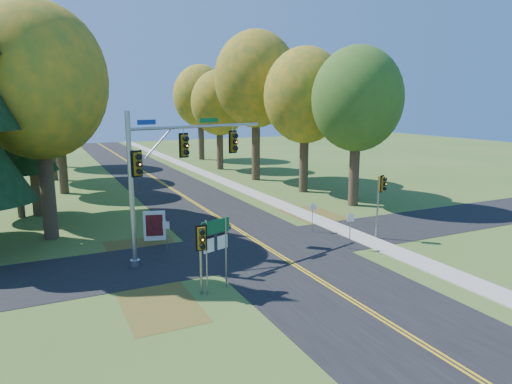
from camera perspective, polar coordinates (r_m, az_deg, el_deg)
name	(u,v)px	position (r m, az deg, el deg)	size (l,w,h in m)	color
ground	(281,257)	(25.26, 3.17, -8.10)	(160.00, 160.00, 0.00)	#375C20
road_main	(281,257)	(25.25, 3.17, -8.07)	(8.00, 160.00, 0.02)	black
road_cross	(265,246)	(26.93, 1.11, -6.83)	(60.00, 6.00, 0.02)	black
centerline_left	(280,257)	(25.20, 2.97, -8.08)	(0.10, 160.00, 0.01)	gold
centerline_right	(283,256)	(25.29, 3.37, -8.01)	(0.10, 160.00, 0.01)	gold
sidewalk_east	(371,242)	(28.62, 14.18, -6.04)	(1.60, 160.00, 0.06)	#9E998E
leaf_patch_w_near	(146,252)	(26.69, -13.56, -7.32)	(4.00, 6.00, 0.00)	brown
leaf_patch_e	(323,219)	(33.58, 8.42, -3.32)	(3.50, 8.00, 0.00)	brown
leaf_patch_w_far	(159,304)	(20.11, -12.03, -13.51)	(3.00, 5.00, 0.00)	brown
tree_w_a	(39,82)	(30.27, -25.45, 12.30)	(8.00, 8.00, 14.15)	#38281C
tree_e_a	(357,100)	(37.60, 12.53, 11.20)	(7.20, 7.20, 12.73)	#38281C
tree_w_b	(28,73)	(37.21, -26.63, 13.15)	(8.60, 8.60, 15.38)	#38281C
tree_e_b	(305,96)	(42.85, 6.18, 11.84)	(7.60, 7.60, 13.33)	#38281C
tree_w_c	(58,107)	(45.38, -23.48, 9.76)	(6.80, 6.80, 11.91)	#38281C
tree_e_c	(256,80)	(49.50, 0.02, 13.84)	(8.80, 8.80, 15.79)	#38281C
tree_w_d	(47,88)	(54.09, -24.69, 11.68)	(8.20, 8.20, 14.56)	#38281C
tree_e_d	(220,103)	(57.63, -4.58, 11.01)	(7.00, 7.00, 12.32)	#38281C
tree_w_e	(55,89)	(65.03, -23.87, 11.74)	(8.40, 8.40, 14.97)	#38281C
tree_e_e	(201,96)	(68.11, -6.95, 11.77)	(7.80, 7.80, 13.74)	#38281C
pine_c	(8,82)	(36.92, -28.56, 11.95)	(5.60, 5.60, 20.56)	#38281C
traffic_mast	(168,165)	(24.42, -10.90, 3.37)	(8.42, 2.93, 7.93)	#979AA0
east_signal_pole	(381,191)	(28.71, 15.37, 0.14)	(0.43, 0.53, 4.01)	gray
ped_signal_pole	(201,243)	(19.76, -6.86, -6.39)	(0.51, 0.58, 3.21)	gray
route_sign_cluster	(216,240)	(20.25, -5.04, -5.97)	(1.49, 0.57, 3.36)	gray
info_kiosk	(155,226)	(28.57, -12.57, -4.16)	(1.32, 0.53, 1.83)	silver
reg_sign_e_north	(313,212)	(29.80, 7.09, -2.50)	(0.37, 0.07, 1.95)	gray
reg_sign_e_south	(350,224)	(26.63, 11.70, -3.97)	(0.40, 0.15, 2.16)	gray
reg_sign_w	(166,231)	(25.65, -11.15, -4.85)	(0.35, 0.18, 1.96)	gray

